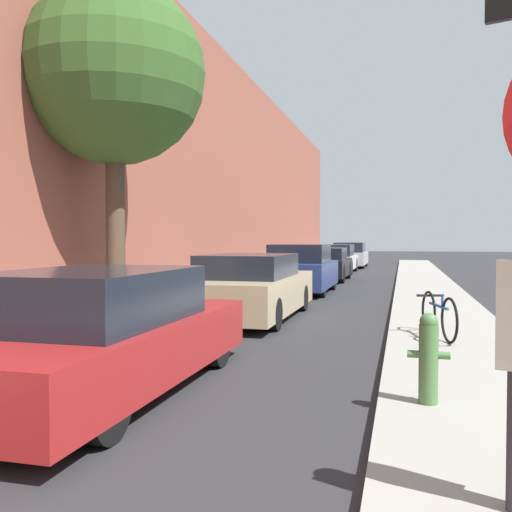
% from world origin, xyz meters
% --- Properties ---
extents(ground_plane, '(120.00, 120.00, 0.00)m').
position_xyz_m(ground_plane, '(0.00, 16.00, 0.00)').
color(ground_plane, '#28282B').
extents(sidewalk_left, '(2.00, 52.00, 0.12)m').
position_xyz_m(sidewalk_left, '(-2.90, 16.00, 0.06)').
color(sidewalk_left, gray).
rests_on(sidewalk_left, ground).
extents(sidewalk_right, '(2.00, 52.00, 0.12)m').
position_xyz_m(sidewalk_right, '(2.90, 16.00, 0.06)').
color(sidewalk_right, gray).
rests_on(sidewalk_right, ground).
extents(building_facade_left, '(0.70, 52.00, 8.18)m').
position_xyz_m(building_facade_left, '(-4.25, 16.00, 4.09)').
color(building_facade_left, brown).
rests_on(building_facade_left, ground).
extents(parked_car_red, '(1.84, 4.49, 1.33)m').
position_xyz_m(parked_car_red, '(-1.01, 5.89, 0.63)').
color(parked_car_red, black).
rests_on(parked_car_red, ground).
extents(parked_car_champagne, '(1.83, 4.62, 1.34)m').
position_xyz_m(parked_car_champagne, '(-0.92, 11.64, 0.64)').
color(parked_car_champagne, black).
rests_on(parked_car_champagne, ground).
extents(parked_car_navy, '(1.83, 3.92, 1.49)m').
position_xyz_m(parked_car_navy, '(-0.89, 17.29, 0.71)').
color(parked_car_navy, black).
rests_on(parked_car_navy, ground).
extents(parked_car_black, '(1.76, 4.00, 1.30)m').
position_xyz_m(parked_car_black, '(-0.85, 22.53, 0.63)').
color(parked_car_black, black).
rests_on(parked_car_black, ground).
extents(parked_car_white, '(1.70, 4.63, 1.37)m').
position_xyz_m(parked_car_white, '(-0.97, 27.67, 0.66)').
color(parked_car_white, black).
rests_on(parked_car_white, ground).
extents(parked_car_silver, '(1.84, 4.37, 1.44)m').
position_xyz_m(parked_car_silver, '(-0.84, 33.03, 0.68)').
color(parked_car_silver, black).
rests_on(parked_car_silver, ground).
extents(street_tree_near, '(3.33, 3.33, 6.23)m').
position_xyz_m(street_tree_near, '(-3.01, 9.81, 4.65)').
color(street_tree_near, '#4C3A2B').
rests_on(street_tree_near, sidewalk_left).
extents(fire_hydrant, '(0.38, 0.18, 0.85)m').
position_xyz_m(fire_hydrant, '(2.36, 5.95, 0.56)').
color(fire_hydrant, '#47703D').
rests_on(fire_hydrant, sidewalk_right).
extents(bicycle, '(0.55, 1.62, 0.68)m').
position_xyz_m(bicycle, '(2.66, 9.60, 0.47)').
color(bicycle, black).
rests_on(bicycle, sidewalk_right).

